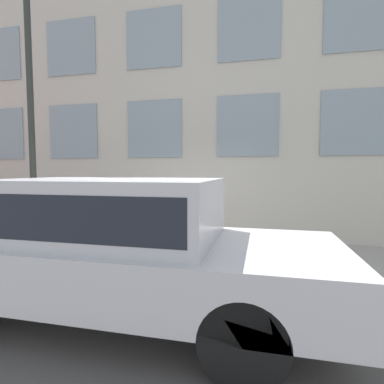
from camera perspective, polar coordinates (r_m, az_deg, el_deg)
The scene contains 7 objects.
ground_plane at distance 5.13m, azimuth -4.89°, elevation -16.21°, with size 80.00×80.00×0.00m, color #514F4C.
sidewalk at distance 6.32m, azimuth -1.12°, elevation -11.69°, with size 2.63×60.00×0.12m.
building_facade at distance 7.83m, azimuth 1.66°, elevation 20.72°, with size 0.33×40.00×8.04m.
fire_hydrant at distance 5.51m, azimuth -3.06°, elevation -9.32°, with size 0.31×0.43×0.74m.
person at distance 5.41m, azimuth 3.09°, elevation -4.87°, with size 0.33×0.22×1.35m.
parked_car_silver_near at distance 3.77m, azimuth -15.58°, elevation -8.98°, with size 1.87×5.33×1.68m.
street_lamp at distance 7.11m, azimuth -28.72°, elevation 23.07°, with size 0.36×0.36×6.61m.
Camera 1 is at (-4.57, -1.50, 1.78)m, focal length 28.00 mm.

